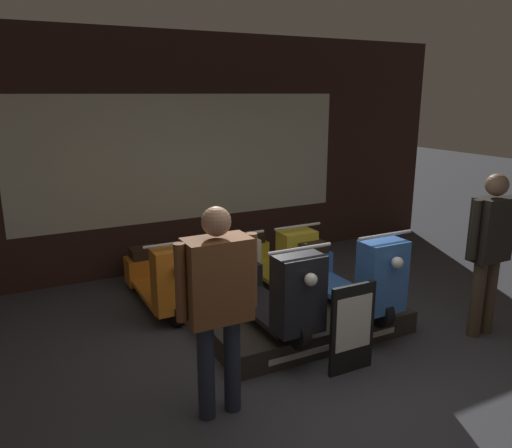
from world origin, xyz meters
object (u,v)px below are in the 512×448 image
(scooter_display_left, at_px, (268,289))
(price_sign_board, at_px, (352,328))
(scooter_backrow_0, at_px, (160,278))
(scooter_backrow_2, at_px, (274,259))
(scooter_display_right, at_px, (346,274))
(person_right_browsing, at_px, (490,244))
(scooter_backrow_1, at_px, (220,268))
(person_left_browsing, at_px, (218,295))

(scooter_display_left, bearing_deg, price_sign_board, -61.36)
(scooter_display_left, distance_m, scooter_backrow_0, 1.55)
(scooter_display_left, distance_m, scooter_backrow_2, 1.62)
(scooter_display_right, distance_m, scooter_backrow_2, 1.39)
(scooter_display_left, bearing_deg, person_right_browsing, -21.13)
(scooter_backrow_1, bearing_deg, scooter_backrow_2, 0.00)
(scooter_backrow_0, xyz_separation_m, scooter_backrow_2, (1.51, 0.00, 0.00))
(scooter_backrow_1, bearing_deg, scooter_backrow_0, 180.00)
(scooter_backrow_2, relative_size, price_sign_board, 2.00)
(person_left_browsing, bearing_deg, scooter_display_right, 24.08)
(person_left_browsing, distance_m, person_right_browsing, 2.91)
(person_right_browsing, xyz_separation_m, price_sign_board, (-1.63, 0.02, -0.55))
(scooter_display_left, height_order, person_right_browsing, person_right_browsing)
(scooter_backrow_1, xyz_separation_m, person_left_browsing, (-0.93, -2.16, 0.64))
(person_left_browsing, distance_m, price_sign_board, 1.39)
(scooter_display_left, xyz_separation_m, price_sign_board, (0.42, -0.77, -0.17))
(scooter_display_right, bearing_deg, scooter_backrow_0, 139.55)
(scooter_backrow_1, relative_size, price_sign_board, 2.00)
(scooter_backrow_2, bearing_deg, price_sign_board, -100.84)
(person_right_browsing, bearing_deg, scooter_backrow_0, 141.67)
(scooter_backrow_0, bearing_deg, scooter_backrow_2, 0.00)
(scooter_display_left, xyz_separation_m, scooter_backrow_2, (0.83, 1.37, -0.23))
(scooter_backrow_2, bearing_deg, person_right_browsing, -60.50)
(scooter_display_right, height_order, person_right_browsing, person_right_browsing)
(person_left_browsing, bearing_deg, scooter_display_left, 42.98)
(scooter_backrow_2, distance_m, person_left_browsing, 2.81)
(scooter_display_right, xyz_separation_m, scooter_backrow_0, (-1.61, 1.37, -0.23))
(scooter_display_left, distance_m, person_right_browsing, 2.24)
(person_left_browsing, bearing_deg, scooter_backrow_2, 52.13)
(scooter_display_right, height_order, person_left_browsing, person_left_browsing)
(person_left_browsing, relative_size, price_sign_board, 1.99)
(scooter_backrow_0, height_order, person_left_browsing, person_left_browsing)
(scooter_display_left, relative_size, scooter_display_right, 1.00)
(scooter_display_right, height_order, scooter_backrow_2, scooter_display_right)
(scooter_backrow_1, distance_m, person_left_browsing, 2.44)
(scooter_display_right, xyz_separation_m, person_right_browsing, (1.13, -0.79, 0.39))
(scooter_backrow_0, bearing_deg, scooter_display_right, -40.45)
(scooter_backrow_0, relative_size, person_left_browsing, 1.00)
(scooter_display_left, height_order, scooter_backrow_0, scooter_display_left)
(scooter_display_right, distance_m, price_sign_board, 0.93)
(scooter_display_right, relative_size, scooter_backrow_0, 1.00)
(scooter_backrow_1, relative_size, scooter_backrow_2, 1.00)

